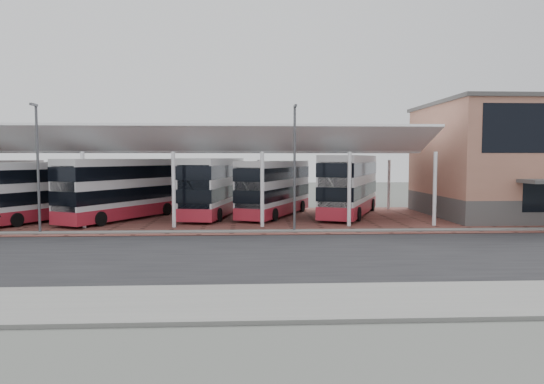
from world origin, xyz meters
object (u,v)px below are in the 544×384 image
object	(u,v)px
terminal	(542,159)
bus_5	(350,186)
bus_2	(123,189)
bus_4	(275,189)
bus_1	(46,192)
bus_3	(214,187)

from	to	relation	value
terminal	bus_5	size ratio (longest dim) A/B	1.53
bus_2	bus_4	distance (m)	11.91
bus_1	bus_5	world-z (taller)	bus_5
terminal	bus_4	size ratio (longest dim) A/B	1.68
bus_3	bus_2	bearing A→B (deg)	-152.68
terminal	bus_5	xyz separation A→B (m)	(-15.62, 0.99, -2.16)
bus_2	bus_4	size ratio (longest dim) A/B	1.02
bus_1	bus_5	xyz separation A→B (m)	(23.58, 2.24, 0.26)
bus_2	bus_4	xyz separation A→B (m)	(11.76, 1.90, -0.09)
terminal	bus_1	world-z (taller)	terminal
bus_1	bus_3	size ratio (longest dim) A/B	0.91
terminal	bus_5	world-z (taller)	terminal
bus_3	bus_5	size ratio (longest dim) A/B	0.96
bus_4	bus_5	xyz separation A→B (m)	(6.16, 0.06, 0.22)
bus_1	bus_3	bearing A→B (deg)	38.75
terminal	bus_2	xyz separation A→B (m)	(-33.53, -0.97, -2.29)
bus_2	bus_5	size ratio (longest dim) A/B	0.92
bus_1	bus_4	world-z (taller)	bus_4
bus_5	bus_3	bearing A→B (deg)	-158.03
bus_1	bus_4	bearing A→B (deg)	35.49
bus_3	terminal	bearing A→B (deg)	8.69
bus_3	bus_4	world-z (taller)	bus_3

